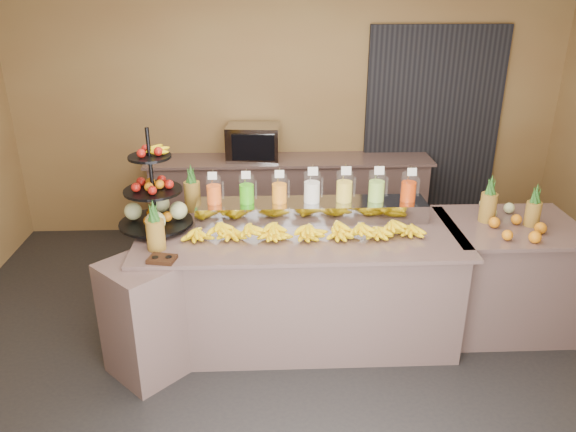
{
  "coord_description": "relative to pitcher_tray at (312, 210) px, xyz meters",
  "views": [
    {
      "loc": [
        -0.26,
        -3.61,
        2.74
      ],
      "look_at": [
        -0.1,
        0.3,
        1.08
      ],
      "focal_mm": 35.0,
      "sensor_mm": 36.0,
      "label": 1
    }
  ],
  "objects": [
    {
      "name": "ground",
      "position": [
        -0.11,
        -0.58,
        -1.01
      ],
      "size": [
        6.0,
        6.0,
        0.0
      ],
      "primitive_type": "plane",
      "color": "black",
      "rests_on": "ground"
    },
    {
      "name": "juice_pitcher_green",
      "position": [
        -0.52,
        -0.0,
        0.17
      ],
      "size": [
        0.12,
        0.13,
        0.29
      ],
      "color": "silver",
      "rests_on": "pitcher_tray"
    },
    {
      "name": "juice_pitcher_orange_a",
      "position": [
        -0.78,
        -0.0,
        0.17
      ],
      "size": [
        0.12,
        0.12,
        0.29
      ],
      "color": "silver",
      "rests_on": "pitcher_tray"
    },
    {
      "name": "right_counter",
      "position": [
        1.59,
        -0.18,
        -0.54
      ],
      "size": [
        1.08,
        0.88,
        0.93
      ],
      "color": "gray",
      "rests_on": "ground"
    },
    {
      "name": "banana_heap",
      "position": [
        -0.07,
        -0.33,
        -0.0
      ],
      "size": [
        1.86,
        0.17,
        0.15
      ],
      "color": "yellow",
      "rests_on": "buffet_counter"
    },
    {
      "name": "buffet_counter",
      "position": [
        -0.22,
        -0.32,
        -0.54
      ],
      "size": [
        2.75,
        1.25,
        0.93
      ],
      "color": "gray",
      "rests_on": "ground"
    },
    {
      "name": "pineapple_left_a",
      "position": [
        -1.16,
        -0.5,
        0.07
      ],
      "size": [
        0.13,
        0.13,
        0.38
      ],
      "rotation": [
        0.0,
        0.0,
        0.25
      ],
      "color": "brown",
      "rests_on": "buffet_counter"
    },
    {
      "name": "pitcher_tray",
      "position": [
        0.0,
        0.0,
        0.0
      ],
      "size": [
        1.85,
        0.3,
        0.15
      ],
      "primitive_type": "cube",
      "color": "gray",
      "rests_on": "buffet_counter"
    },
    {
      "name": "room_envelope",
      "position": [
        0.08,
        0.21,
        0.87
      ],
      "size": [
        6.04,
        5.02,
        2.82
      ],
      "color": "brown",
      "rests_on": "ground"
    },
    {
      "name": "juice_pitcher_lime",
      "position": [
        0.52,
        -0.0,
        0.18
      ],
      "size": [
        0.13,
        0.14,
        0.32
      ],
      "color": "silver",
      "rests_on": "pitcher_tray"
    },
    {
      "name": "juice_pitcher_lemon",
      "position": [
        0.26,
        -0.0,
        0.18
      ],
      "size": [
        0.13,
        0.14,
        0.32
      ],
      "color": "silver",
      "rests_on": "pitcher_tray"
    },
    {
      "name": "oven_warmer",
      "position": [
        -0.49,
        1.67,
        0.11
      ],
      "size": [
        0.59,
        0.44,
        0.37
      ],
      "primitive_type": "cube",
      "rotation": [
        0.0,
        0.0,
        -0.09
      ],
      "color": "gray",
      "rests_on": "back_ledge"
    },
    {
      "name": "fruit_stand",
      "position": [
        -1.2,
        -0.13,
        0.13
      ],
      "size": [
        0.58,
        0.58,
        0.8
      ],
      "rotation": [
        0.0,
        0.0,
        0.01
      ],
      "color": "black",
      "rests_on": "buffet_counter"
    },
    {
      "name": "back_ledge",
      "position": [
        -0.11,
        1.67,
        -0.54
      ],
      "size": [
        3.1,
        0.55,
        0.93
      ],
      "color": "gray",
      "rests_on": "ground"
    },
    {
      "name": "right_fruit_pile",
      "position": [
        1.55,
        -0.25,
        0.0
      ],
      "size": [
        0.45,
        0.43,
        0.24
      ],
      "color": "brown",
      "rests_on": "right_counter"
    },
    {
      "name": "juice_pitcher_orange_b",
      "position": [
        -0.26,
        -0.0,
        0.18
      ],
      "size": [
        0.12,
        0.13,
        0.3
      ],
      "color": "silver",
      "rests_on": "pitcher_tray"
    },
    {
      "name": "juice_pitcher_milk",
      "position": [
        -0.0,
        -0.0,
        0.18
      ],
      "size": [
        0.13,
        0.14,
        0.32
      ],
      "color": "silver",
      "rests_on": "pitcher_tray"
    },
    {
      "name": "juice_pitcher_orange_c",
      "position": [
        0.78,
        -0.0,
        0.18
      ],
      "size": [
        0.13,
        0.13,
        0.3
      ],
      "color": "silver",
      "rests_on": "pitcher_tray"
    },
    {
      "name": "condiment_caddy",
      "position": [
        -1.1,
        -0.69,
        -0.06
      ],
      "size": [
        0.21,
        0.18,
        0.03
      ],
      "primitive_type": "cube",
      "rotation": [
        0.0,
        0.0,
        -0.23
      ],
      "color": "black",
      "rests_on": "buffet_counter"
    },
    {
      "name": "pineapple_left_b",
      "position": [
        -0.98,
        0.23,
        0.08
      ],
      "size": [
        0.14,
        0.14,
        0.41
      ],
      "rotation": [
        0.0,
        0.0,
        0.34
      ],
      "color": "brown",
      "rests_on": "buffet_counter"
    }
  ]
}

